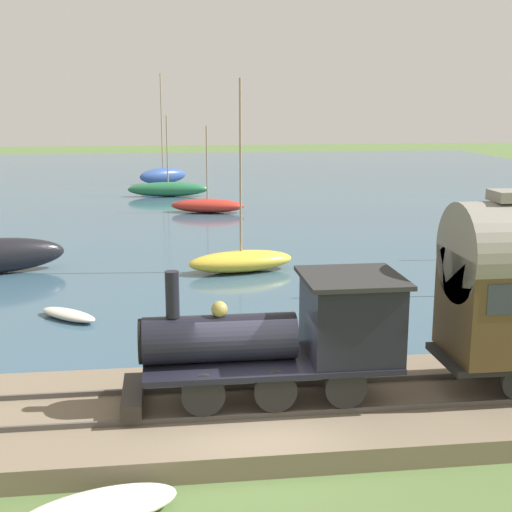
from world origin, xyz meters
TOP-DOWN VIEW (x-y plane):
  - ground_plane at (0.00, 0.00)m, footprint 200.00×200.00m
  - harbor_water at (43.90, 0.00)m, footprint 80.00×80.00m
  - rail_embankment at (1.13, 0.00)m, footprint 4.95×56.00m
  - steam_locomotive at (1.13, -1.01)m, footprint 2.23×6.17m
  - sailboat_red at (31.69, -0.88)m, footprint 2.59×4.98m
  - sailboat_blue at (48.11, 1.94)m, footprint 3.45×4.57m
  - sailboat_green at (39.78, 1.56)m, footprint 1.55×6.06m
  - sailboat_yellow at (15.46, -1.30)m, footprint 2.40×4.72m
  - rowboat_off_pier at (9.57, 5.09)m, footprint 2.15×2.30m
  - rowboat_near_shore at (7.35, -1.26)m, footprint 2.16×2.52m
  - beached_dinghy at (-2.30, 3.09)m, footprint 1.88×3.00m

SIDE VIEW (x-z plane):
  - ground_plane at x=0.00m, z-range 0.00..0.00m
  - harbor_water at x=43.90m, z-range 0.00..0.01m
  - rowboat_off_pier at x=9.57m, z-range 0.01..0.32m
  - rowboat_near_shore at x=7.35m, z-range 0.01..0.32m
  - beached_dinghy at x=-2.30m, z-range 0.00..0.44m
  - rail_embankment at x=1.13m, z-range -0.06..0.56m
  - sailboat_red at x=31.69m, z-range -2.27..3.22m
  - sailboat_yellow at x=15.46m, z-range -3.48..4.48m
  - sailboat_green at x=39.78m, z-range -2.42..3.55m
  - sailboat_blue at x=48.11m, z-range -3.89..5.34m
  - steam_locomotive at x=1.13m, z-range 0.67..3.63m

